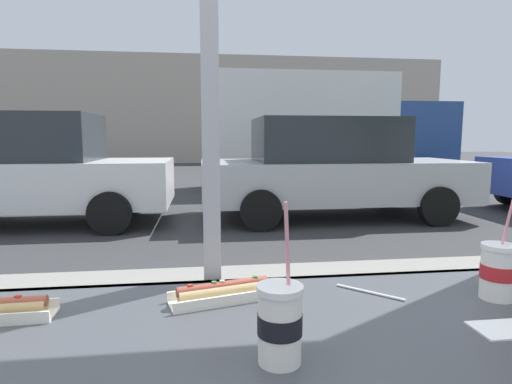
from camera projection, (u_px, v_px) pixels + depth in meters
ground_plane at (204, 202)px, 9.18m from camera, size 60.00×60.00×0.00m
sidewalk_strip at (209, 336)px, 2.88m from camera, size 16.00×2.80×0.11m
building_facade_far at (202, 110)px, 23.58m from camera, size 28.00×1.20×5.96m
soda_cup_left at (498, 270)px, 1.07m from camera, size 0.09×0.09×0.30m
soda_cup_right at (280, 322)px, 0.76m from camera, size 0.09×0.09×0.31m
hotdog_tray_far at (223, 292)px, 1.06m from camera, size 0.29×0.15×0.05m
loose_straw at (370, 292)px, 1.11m from camera, size 0.14×0.14×0.01m
napkin_wrapper at (502, 329)px, 0.90m from camera, size 0.12×0.09×0.00m
parked_car_white at (33, 170)px, 6.70m from camera, size 4.27×1.99×1.79m
parked_car_silver at (331, 168)px, 7.34m from camera, size 4.65×2.07×1.75m
box_truck at (325, 129)px, 11.47m from camera, size 6.45×2.44×3.06m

